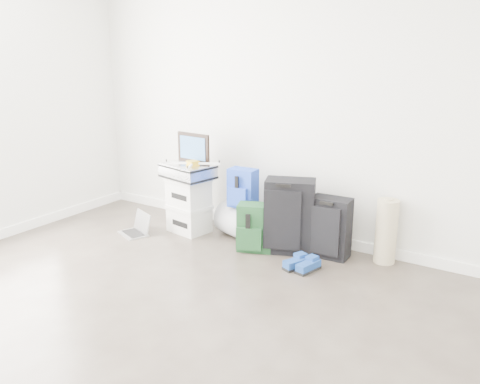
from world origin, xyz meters
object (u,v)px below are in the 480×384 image
Objects in this scene: duffel_bag at (244,222)px; laptop at (137,229)px; large_suitcase at (289,216)px; carry_on at (330,228)px; boxes_stack at (189,205)px; briefcase at (188,171)px.

duffel_bag is 1.50× the size of laptop.
carry_on is at bearing -7.24° from large_suitcase.
large_suitcase is (1.13, 0.07, 0.06)m from boxes_stack.
large_suitcase is 0.39m from carry_on.
large_suitcase is 1.63m from laptop.
laptop is (-0.41, -0.36, -0.24)m from boxes_stack.
boxes_stack is 0.82× the size of large_suitcase.
large_suitcase reaches higher than duffel_bag.
briefcase reaches higher than carry_on.
boxes_stack is at bearing -150.18° from duffel_bag.
boxes_stack is 0.62m from duffel_bag.
duffel_bag is (0.60, 0.13, -0.48)m from briefcase.
briefcase is 0.88× the size of carry_on.
carry_on is at bearing 36.86° from laptop.
duffel_bag is at bearing 23.32° from briefcase.
duffel_bag is 0.99× the size of carry_on.
boxes_stack is at bearing 62.40° from laptop.
boxes_stack is at bearing 0.00° from briefcase.
briefcase is at bearing -176.20° from carry_on.
carry_on is at bearing 15.80° from boxes_stack.
large_suitcase is at bearing 12.11° from duffel_bag.
boxes_stack is 0.36m from briefcase.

